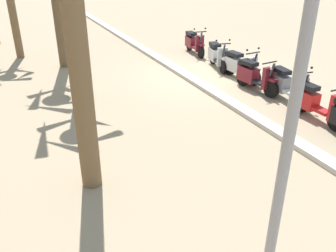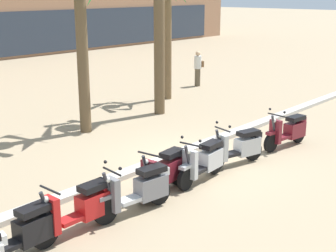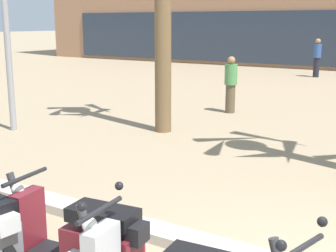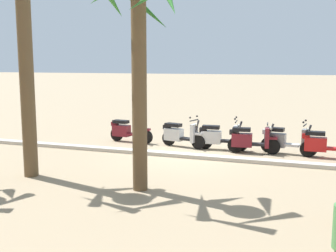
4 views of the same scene
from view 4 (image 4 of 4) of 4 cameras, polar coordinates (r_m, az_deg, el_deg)
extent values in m
plane|color=#9E896B|center=(14.06, 2.73, -3.83)|extent=(200.00, 200.00, 0.00)
cube|color=#BCB7AD|center=(13.59, 2.13, -4.01)|extent=(60.00, 0.36, 0.12)
cylinder|color=black|center=(14.32, 18.55, -2.99)|extent=(0.52, 0.10, 0.52)
cube|color=red|center=(14.32, 21.45, -2.89)|extent=(0.60, 0.28, 0.08)
cube|color=red|center=(14.28, 19.47, -2.35)|extent=(0.68, 0.32, 0.44)
cube|color=black|center=(14.22, 19.46, -0.94)|extent=(0.60, 0.30, 0.12)
cube|color=red|center=(14.24, 18.31, -1.28)|extent=(0.24, 0.20, 0.16)
cylinder|color=black|center=(14.43, 18.75, -2.91)|extent=(0.53, 0.16, 0.52)
cylinder|color=black|center=(14.67, 13.54, -2.51)|extent=(0.53, 0.16, 0.52)
cube|color=silver|center=(14.51, 16.33, -2.49)|extent=(0.63, 0.35, 0.08)
cube|color=slate|center=(14.59, 14.40, -1.86)|extent=(0.71, 0.40, 0.45)
cube|color=black|center=(14.53, 14.38, -0.44)|extent=(0.63, 0.37, 0.12)
cube|color=slate|center=(14.40, 18.10, -1.73)|extent=(0.18, 0.35, 0.66)
cube|color=slate|center=(14.38, 18.81, -1.78)|extent=(0.34, 0.20, 0.08)
cylinder|color=#333338|center=(14.37, 18.44, -1.16)|extent=(0.29, 0.10, 0.69)
cylinder|color=black|center=(14.33, 18.19, 0.12)|extent=(0.11, 0.56, 0.04)
sphere|color=white|center=(14.34, 18.56, -0.46)|extent=(0.12, 0.12, 0.12)
cube|color=silver|center=(14.61, 13.29, -0.76)|extent=(0.26, 0.23, 0.16)
sphere|color=black|center=(14.55, 18.27, 0.72)|extent=(0.07, 0.07, 0.07)
sphere|color=black|center=(14.08, 17.98, 0.48)|extent=(0.07, 0.07, 0.07)
cylinder|color=black|center=(14.36, 14.04, -2.76)|extent=(0.53, 0.15, 0.52)
cylinder|color=black|center=(14.40, 9.15, -2.58)|extent=(0.53, 0.15, 0.52)
cube|color=black|center=(14.35, 11.80, -2.45)|extent=(0.63, 0.34, 0.08)
cube|color=maroon|center=(14.35, 10.05, -1.90)|extent=(0.71, 0.39, 0.45)
cube|color=black|center=(14.29, 10.00, -0.46)|extent=(0.63, 0.36, 0.12)
cube|color=maroon|center=(14.31, 13.36, -1.60)|extent=(0.18, 0.35, 0.66)
cube|color=maroon|center=(14.31, 14.08, -1.62)|extent=(0.34, 0.19, 0.08)
cylinder|color=#333338|center=(14.28, 13.70, -1.02)|extent=(0.29, 0.10, 0.69)
cylinder|color=black|center=(14.23, 13.43, 0.27)|extent=(0.10, 0.56, 0.04)
sphere|color=white|center=(14.26, 13.81, -0.30)|extent=(0.12, 0.12, 0.12)
cube|color=black|center=(14.33, 8.88, -0.82)|extent=(0.26, 0.22, 0.16)
cylinder|color=black|center=(14.72, 9.91, -2.35)|extent=(0.53, 0.14, 0.52)
cylinder|color=black|center=(14.88, 5.09, -2.14)|extent=(0.53, 0.14, 0.52)
cube|color=black|center=(14.77, 7.69, -2.03)|extent=(0.62, 0.33, 0.08)
cube|color=silver|center=(14.81, 5.94, -1.52)|extent=(0.70, 0.38, 0.44)
cube|color=black|center=(14.76, 5.88, -0.16)|extent=(0.62, 0.35, 0.12)
cube|color=silver|center=(14.69, 9.24, -1.21)|extent=(0.17, 0.35, 0.66)
cube|color=silver|center=(14.67, 9.94, -1.24)|extent=(0.33, 0.19, 0.08)
cylinder|color=#333338|center=(14.66, 9.57, -0.65)|extent=(0.29, 0.09, 0.69)
cylinder|color=black|center=(14.62, 9.29, 0.60)|extent=(0.09, 0.56, 0.04)
sphere|color=white|center=(14.63, 9.66, 0.04)|extent=(0.12, 0.12, 0.12)
cube|color=black|center=(14.82, 4.81, -0.50)|extent=(0.26, 0.22, 0.16)
sphere|color=black|center=(14.84, 9.31, 1.19)|extent=(0.07, 0.07, 0.07)
sphere|color=black|center=(14.37, 9.12, 0.95)|extent=(0.07, 0.07, 0.07)
cylinder|color=black|center=(14.81, 4.15, -2.18)|extent=(0.53, 0.22, 0.52)
cylinder|color=black|center=(15.46, 0.09, -1.70)|extent=(0.53, 0.22, 0.52)
cube|color=black|center=(15.09, 2.24, -1.73)|extent=(0.65, 0.42, 0.08)
cube|color=silver|center=(15.31, 0.78, -1.16)|extent=(0.74, 0.48, 0.44)
cube|color=black|center=(15.27, 0.72, 0.15)|extent=(0.66, 0.44, 0.12)
cube|color=silver|center=(14.85, 3.56, -1.01)|extent=(0.22, 0.36, 0.66)
cube|color=silver|center=(14.76, 4.16, -1.08)|extent=(0.35, 0.23, 0.08)
cylinder|color=#333338|center=(14.78, 3.83, -0.47)|extent=(0.29, 0.14, 0.69)
cylinder|color=black|center=(14.78, 3.58, 0.78)|extent=(0.18, 0.55, 0.04)
sphere|color=white|center=(14.75, 3.91, 0.22)|extent=(0.12, 0.12, 0.12)
cube|color=black|center=(15.44, -0.15, -0.13)|extent=(0.28, 0.25, 0.16)
sphere|color=black|center=(14.98, 3.98, 1.35)|extent=(0.07, 0.07, 0.07)
sphere|color=black|center=(14.57, 3.03, 1.15)|extent=(0.07, 0.07, 0.07)
cylinder|color=black|center=(15.78, -3.00, -1.50)|extent=(0.53, 0.16, 0.52)
cylinder|color=black|center=(16.47, -7.00, -1.13)|extent=(0.53, 0.16, 0.52)
cube|color=maroon|center=(16.08, -4.89, -1.12)|extent=(0.63, 0.35, 0.08)
cube|color=maroon|center=(16.32, -6.37, -0.62)|extent=(0.71, 0.40, 0.43)
cube|color=black|center=(16.28, -6.45, 0.59)|extent=(0.63, 0.37, 0.12)
cube|color=maroon|center=(15.82, -3.57, -0.42)|extent=(0.18, 0.35, 0.66)
cube|color=maroon|center=(15.73, -3.01, -0.46)|extent=(0.34, 0.20, 0.08)
cylinder|color=#333338|center=(15.76, -3.33, 0.10)|extent=(0.29, 0.10, 0.69)
cylinder|color=black|center=(15.76, -3.59, 1.27)|extent=(0.11, 0.56, 0.04)
sphere|color=white|center=(15.72, -3.27, 0.74)|extent=(0.12, 0.12, 0.12)
cube|color=maroon|center=(16.45, -7.26, 0.31)|extent=(0.26, 0.23, 0.16)
sphere|color=black|center=(15.96, -3.22, 1.80)|extent=(0.07, 0.07, 0.07)
sphere|color=black|center=(15.55, -4.10, 1.61)|extent=(0.07, 0.07, 0.07)
cylinder|color=brown|center=(9.78, -3.94, 5.09)|extent=(0.35, 0.35, 4.86)
cone|color=#337A33|center=(10.47, -3.72, 16.17)|extent=(1.45, 0.71, 1.31)
cylinder|color=brown|center=(11.59, -18.84, 8.68)|extent=(0.38, 0.38, 6.26)
camera|label=1|loc=(9.59, 62.79, 9.40)|focal=38.16mm
camera|label=2|loc=(21.36, 34.80, 10.51)|focal=51.79mm
camera|label=3|loc=(17.45, 3.78, 6.55)|focal=49.90mm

